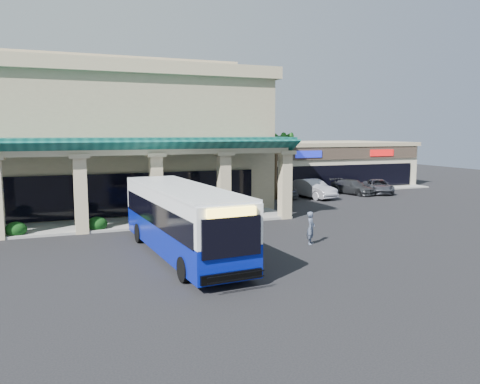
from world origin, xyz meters
name	(u,v)px	position (x,y,z in m)	size (l,w,h in m)	color
ground	(230,241)	(0.00, 0.00, 0.00)	(110.00, 110.00, 0.00)	black
main_building	(66,136)	(-8.00, 16.00, 5.67)	(30.80, 14.80, 11.35)	tan
arcade	(71,184)	(-8.00, 6.80, 2.85)	(30.00, 6.20, 5.70)	#0C4843
strip_mall	(305,163)	(18.00, 24.00, 2.45)	(22.50, 12.50, 4.90)	beige
palm_0	(281,165)	(8.50, 11.00, 3.30)	(2.40, 2.40, 6.60)	#195616
palm_1	(276,167)	(9.50, 14.00, 2.90)	(2.40, 2.40, 5.80)	#195616
broadleaf_tree	(235,169)	(7.50, 19.00, 2.41)	(2.60, 2.60, 4.81)	black
transit_bus	(182,221)	(-3.16, -1.90, 1.70)	(2.84, 12.20, 3.41)	#07179F
pedestrian	(311,228)	(3.87, -2.17, 0.89)	(0.65, 0.42, 1.77)	#49546B
car_silver	(280,190)	(10.31, 14.77, 0.74)	(1.75, 4.35, 1.48)	#44474C
car_white	(312,189)	(13.02, 13.53, 0.85)	(1.80, 5.17, 1.70)	#A1A0AC
car_red	(353,187)	(18.04, 14.40, 0.70)	(1.97, 4.85, 1.41)	#2C2E31
car_gray	(378,186)	(20.76, 14.09, 0.69)	(2.28, 4.94, 1.37)	#3E4049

